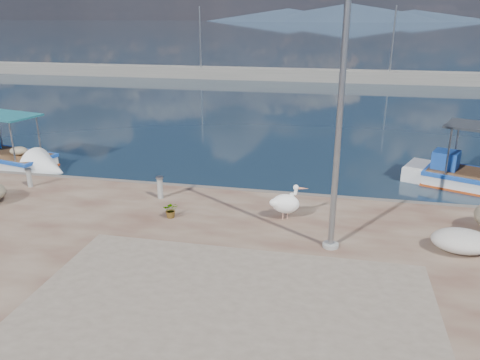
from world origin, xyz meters
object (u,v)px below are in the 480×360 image
boat_left (9,161)px  pelican (286,203)px  lamp_post (339,129)px  bollard_near (160,186)px

boat_left → pelican: boat_left is taller
lamp_post → boat_left: bearing=157.4°
boat_left → pelican: bearing=-5.8°
boat_left → lamp_post: size_ratio=0.86×
boat_left → pelican: 14.07m
pelican → bollard_near: size_ratio=1.50×
pelican → bollard_near: bearing=151.1°
pelican → lamp_post: bearing=-66.3°
lamp_post → bollard_near: (-5.91, 2.47, -2.87)m
boat_left → pelican: size_ratio=5.11×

